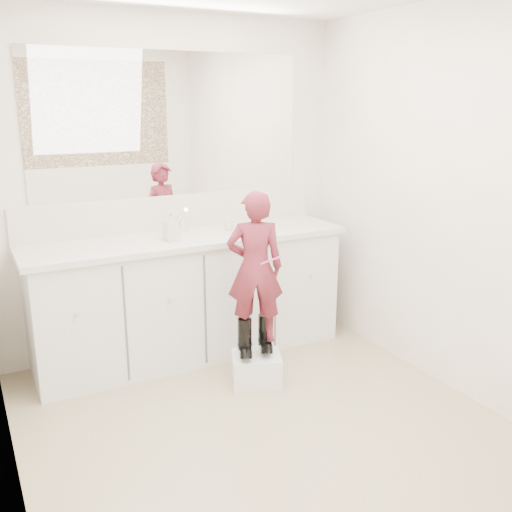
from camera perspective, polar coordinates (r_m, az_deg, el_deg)
floor at (r=3.35m, az=1.74°, el=-17.45°), size 3.00×3.00×0.00m
wall_back at (r=4.22m, az=-8.29°, el=6.88°), size 2.60×0.00×2.60m
wall_right at (r=3.69m, az=19.82°, el=4.90°), size 0.00×3.00×3.00m
vanity_cabinet at (r=4.16m, az=-6.59°, el=-4.22°), size 2.20×0.55×0.85m
countertop at (r=4.02m, az=-6.70°, el=1.70°), size 2.28×0.58×0.04m
backsplash at (r=4.24m, az=-8.12°, el=4.38°), size 2.28×0.03×0.25m
mirror at (r=4.17m, az=-8.47°, el=12.84°), size 2.00×0.02×1.00m
faucet at (r=4.15m, az=-7.56°, el=3.12°), size 0.08×0.08×0.10m
cup at (r=4.17m, az=-2.75°, el=3.16°), size 0.09×0.09×0.08m
soap_bottle at (r=3.89m, az=-8.52°, el=2.95°), size 0.10×0.10×0.20m
step_stool at (r=3.83m, az=0.04°, el=-11.22°), size 0.39×0.36×0.20m
boot_left at (r=3.71m, az=-1.13°, el=-8.15°), size 0.15×0.20×0.26m
boot_right at (r=3.78m, az=0.92°, el=-7.73°), size 0.15×0.20×0.26m
toddler at (r=3.59m, az=-0.10°, el=-1.18°), size 0.42×0.35×0.98m
toothbrush at (r=3.53m, az=1.50°, el=-0.43°), size 0.13×0.06×0.06m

